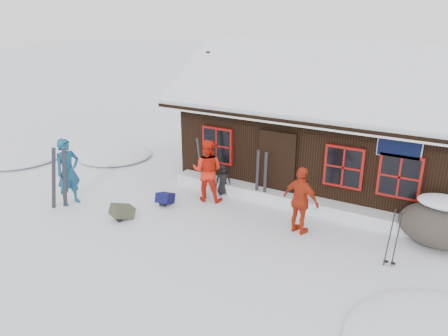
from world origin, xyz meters
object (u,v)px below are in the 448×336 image
at_px(skier_orange_right, 301,201).
at_px(backpack_blue, 165,200).
at_px(skier_teal, 68,172).
at_px(skier_crouched, 223,180).
at_px(backpack_olive, 122,214).
at_px(ski_poles, 393,239).
at_px(ski_pair_left, 59,179).
at_px(skier_orange_left, 207,170).
at_px(boulder, 441,224).

bearing_deg(skier_orange_right, backpack_blue, 20.01).
bearing_deg(skier_teal, skier_crouched, -39.66).
xyz_separation_m(backpack_blue, backpack_olive, (-0.42, -1.31, 0.01)).
distance_m(ski_poles, backpack_olive, 6.72).
bearing_deg(ski_pair_left, skier_orange_left, 2.94).
bearing_deg(ski_pair_left, skier_crouched, 7.59).
distance_m(skier_orange_right, boulder, 3.25).
height_order(skier_teal, skier_orange_right, skier_teal).
bearing_deg(backpack_blue, skier_orange_right, -5.29).
relative_size(skier_teal, skier_orange_right, 1.12).
bearing_deg(skier_crouched, backpack_blue, -163.00).
xyz_separation_m(skier_orange_left, boulder, (6.10, 0.52, -0.36)).
xyz_separation_m(ski_pair_left, backpack_olive, (1.99, 0.29, -0.70)).
xyz_separation_m(boulder, ski_pair_left, (-9.38, -3.02, 0.29)).
distance_m(skier_teal, skier_orange_right, 6.52).
xyz_separation_m(ski_pair_left, ski_poles, (8.58, 1.52, -0.20)).
bearing_deg(skier_orange_left, skier_crouched, -122.04).
bearing_deg(backpack_olive, skier_orange_right, 44.23).
xyz_separation_m(skier_teal, skier_orange_left, (3.27, 2.18, -0.05)).
relative_size(skier_orange_left, skier_orange_right, 1.07).
height_order(skier_crouched, ski_poles, ski_poles).
xyz_separation_m(skier_teal, backpack_olive, (1.97, -0.02, -0.81)).
distance_m(skier_orange_left, boulder, 6.13).
distance_m(skier_teal, ski_pair_left, 0.33).
relative_size(skier_orange_right, backpack_blue, 3.37).
bearing_deg(skier_teal, boulder, -62.56).
distance_m(skier_orange_left, backpack_blue, 1.47).
bearing_deg(skier_orange_right, skier_teal, 29.37).
distance_m(skier_crouched, ski_poles, 5.37).
height_order(skier_crouched, backpack_olive, skier_crouched).
distance_m(skier_teal, skier_orange_left, 3.93).
distance_m(ski_pair_left, backpack_olive, 2.13).
xyz_separation_m(skier_orange_right, skier_crouched, (-2.87, 1.13, -0.40)).
bearing_deg(ski_pair_left, skier_teal, 52.67).
height_order(skier_orange_left, boulder, skier_orange_left).
xyz_separation_m(ski_poles, backpack_olive, (-6.59, -1.23, -0.50)).
height_order(skier_teal, ski_pair_left, skier_teal).
bearing_deg(skier_orange_right, ski_pair_left, 31.94).
relative_size(skier_teal, backpack_blue, 3.78).
relative_size(skier_crouched, ski_poles, 0.68).
height_order(skier_orange_left, ski_pair_left, skier_orange_left).
bearing_deg(skier_orange_left, ski_poles, 153.24).
relative_size(ski_poles, backpack_blue, 2.69).
bearing_deg(skier_orange_left, boulder, 168.58).
xyz_separation_m(skier_crouched, ski_pair_left, (-3.45, -3.09, 0.38)).
bearing_deg(skier_teal, ski_poles, -70.65).
height_order(skier_orange_right, ski_pair_left, ski_pair_left).
relative_size(skier_crouched, boulder, 0.50).
relative_size(skier_teal, skier_crouched, 2.08).
bearing_deg(boulder, skier_orange_left, -175.08).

